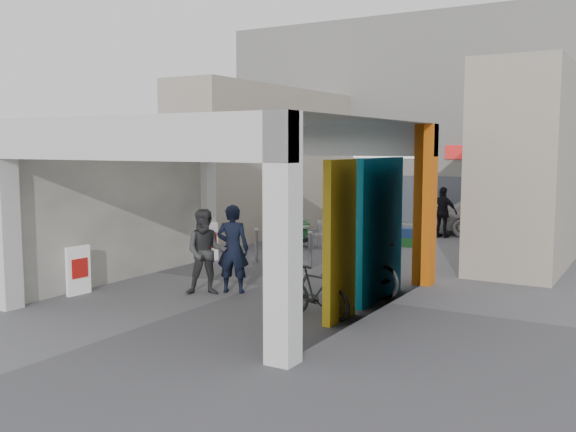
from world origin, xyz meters
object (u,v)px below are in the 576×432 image
Objects in this scene: cafe_set at (300,238)px; man_crates at (443,212)px; border_collie at (274,285)px; man_with_dog at (233,249)px; produce_stand at (292,237)px; man_back_turned at (206,252)px; bicycle_front at (361,268)px; man_elderly at (346,249)px; bicycle_rear at (316,292)px; white_van at (505,214)px.

man_crates is (3.07, 4.17, 0.56)m from cafe_set.
border_collie is 0.32× the size of man_with_dog.
man_with_dog reaches higher than man_crates.
cafe_set is 1.25× the size of produce_stand.
cafe_set is at bearing -96.07° from man_with_dog.
man_back_turned is (1.65, -6.34, 0.60)m from produce_stand.
border_collie is at bearing 148.53° from bicycle_front.
man_crates is (-0.54, 8.57, -0.01)m from man_elderly.
bicycle_rear is (2.39, -0.84, -0.46)m from man_with_dog.
man_back_turned is (-1.29, -0.55, 0.64)m from border_collie.
white_van is (0.75, 10.03, 0.23)m from bicycle_front.
cafe_set is 7.24m from white_van.
white_van is (4.79, 5.41, 0.48)m from cafe_set.
white_van is (5.07, 5.39, 0.48)m from produce_stand.
border_collie is 0.35× the size of man_crates.
man_crates is at bearing 53.66° from cafe_set.
cafe_set is 0.73× the size of man_with_dog.
man_with_dog is 0.56m from man_back_turned.
produce_stand is at bearing 112.68° from border_collie.
man_elderly is at bearing 171.79° from white_van.
produce_stand is 0.58× the size of man_with_dog.
man_elderly is (0.96, 1.37, 0.61)m from border_collie.
white_van reaches higher than bicycle_front.
cafe_set is 6.20m from man_with_dog.
produce_stand is 0.64× the size of man_crates.
bicycle_rear is at bearing -158.54° from bicycle_front.
cafe_set reaches higher than produce_stand.
white_van is at bearing 10.05° from bicycle_rear.
man_back_turned reaches higher than man_crates.
man_with_dog is (2.03, -5.93, 0.64)m from produce_stand.
man_crates reaches higher than cafe_set.
produce_stand is at bearing 61.89° from bicycle_front.
man_elderly is 2.45m from bicycle_rear.
bicycle_rear is at bearing 175.59° from white_van.
cafe_set is 0.76× the size of man_back_turned.
cafe_set is 0.30× the size of white_van.
bicycle_rear is (2.78, -0.43, -0.43)m from man_back_turned.
man_crates is at bearing 46.74° from man_back_turned.
cafe_set is at bearing 63.54° from man_crates.
man_back_turned is 1.04× the size of man_elderly.
man_with_dog reaches higher than white_van.
bicycle_rear is (4.42, -6.77, 0.17)m from produce_stand.
man_with_dog is at bearing 83.88° from bicycle_rear.
produce_stand is 1.80× the size of border_collie.
border_collie is at bearing 97.47° from man_crates.
bicycle_rear is (1.49, -0.98, 0.22)m from border_collie.
man_elderly reaches higher than cafe_set.
man_back_turned is 10.63m from man_crates.
man_elderly is (3.89, -4.41, 0.57)m from produce_stand.
man_with_dog reaches higher than bicycle_front.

